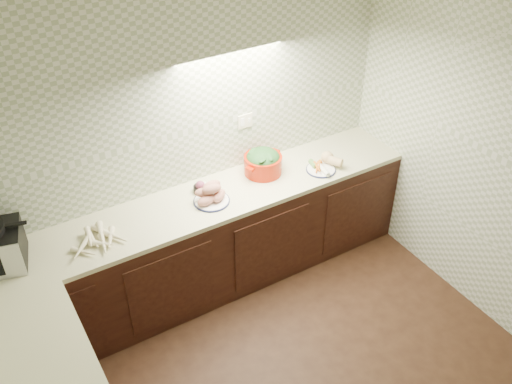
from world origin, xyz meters
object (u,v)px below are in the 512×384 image
onion_bowl (202,188)px  parsnip_pile (99,238)px  dutch_oven (263,162)px  veg_plate (324,163)px  sweet_potato_plate (211,194)px

onion_bowl → parsnip_pile: bearing=-169.9°
dutch_oven → onion_bowl: bearing=157.3°
parsnip_pile → onion_bowl: bearing=10.1°
dutch_oven → veg_plate: size_ratio=1.28×
parsnip_pile → sweet_potato_plate: size_ratio=1.28×
veg_plate → dutch_oven: bearing=157.8°
onion_bowl → dutch_oven: (0.56, -0.02, 0.07)m
sweet_potato_plate → dutch_oven: (0.56, 0.13, 0.04)m
sweet_potato_plate → veg_plate: 1.04m
dutch_oven → veg_plate: bearing=-43.1°
parsnip_pile → dutch_oven: size_ratio=0.89×
sweet_potato_plate → veg_plate: bearing=-3.6°
onion_bowl → dutch_oven: size_ratio=0.34×
parsnip_pile → sweet_potato_plate: (0.91, 0.01, 0.04)m
parsnip_pile → onion_bowl: (0.90, 0.16, 0.01)m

